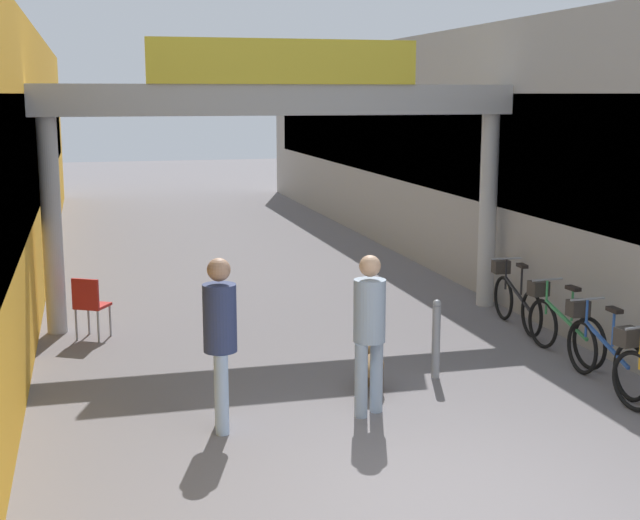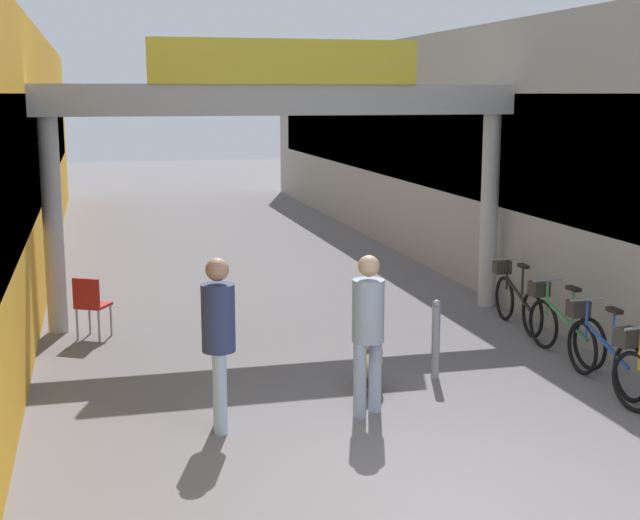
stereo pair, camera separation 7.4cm
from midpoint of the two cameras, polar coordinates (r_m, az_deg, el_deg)
The scene contains 11 objects.
ground_plane at distance 7.91m, azimuth 8.17°, elevation -14.92°, with size 80.00×80.00×0.00m, color slate.
storefront_right at distance 19.30m, azimuth 9.95°, elevation 7.09°, with size 3.00×26.00×4.53m.
arcade_sign_gateway at distance 13.29m, azimuth -2.16°, elevation 8.81°, with size 7.40×0.47×4.17m.
pedestrian_with_dog at distance 9.43m, azimuth 3.32°, elevation -4.12°, with size 0.46×0.46×1.74m.
pedestrian_companion at distance 9.03m, azimuth -6.28°, elevation -4.60°, with size 0.38×0.39×1.79m.
dog_on_leash at distance 10.37m, azimuth 3.56°, elevation -6.69°, with size 0.48×0.72×0.51m.
bicycle_blue_second at distance 11.06m, azimuth 17.71°, elevation -5.43°, with size 0.46×1.69×0.98m.
bicycle_green_third at distance 12.07m, azimuth 15.33°, elevation -3.96°, with size 0.46×1.69×0.98m.
bicycle_black_farthest at distance 13.45m, azimuth 12.54°, elevation -2.36°, with size 0.46×1.69×0.98m.
bollard_post_metal at distance 10.84m, azimuth 7.61°, elevation -5.00°, with size 0.10×0.10×0.97m.
cafe_chair_red_nearer at distance 12.81m, azimuth -14.33°, elevation -2.61°, with size 0.55×0.55×0.89m.
Camera 2 is at (-2.76, -6.58, 3.39)m, focal length 50.00 mm.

